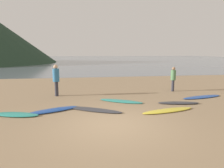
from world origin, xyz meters
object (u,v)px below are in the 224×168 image
surfboard_5 (179,103)px  surfboard_2 (94,110)px  person_2 (173,77)px  surfboard_4 (168,110)px  surfboard_6 (202,97)px  surfboard_0 (16,114)px  surfboard_1 (53,110)px  person_0 (56,78)px  surfboard_3 (121,101)px

surfboard_5 → surfboard_2: bearing=-164.3°
person_2 → surfboard_4: bearing=-131.4°
surfboard_2 → surfboard_4: bearing=17.9°
surfboard_6 → surfboard_0: bearing=178.0°
surfboard_1 → person_2: person_2 is taller
person_0 → surfboard_4: bearing=-113.4°
surfboard_1 → person_0: size_ratio=1.24×
surfboard_1 → person_0: (-0.21, 3.08, 1.03)m
surfboard_5 → person_0: bearing=165.3°
surfboard_1 → surfboard_2: bearing=-29.3°
surfboard_3 → surfboard_5: size_ratio=1.14×
surfboard_6 → person_2: 2.32m
surfboard_4 → surfboard_6: size_ratio=0.96×
surfboard_0 → surfboard_1: (1.39, 0.38, 0.00)m
surfboard_2 → surfboard_4: surfboard_4 is taller
surfboard_2 → person_2: (5.37, 3.53, 0.90)m
surfboard_5 → surfboard_6: size_ratio=0.78×
surfboard_0 → surfboard_5: 7.41m
surfboard_1 → surfboard_5: (5.98, 0.35, -0.00)m
surfboard_0 → surfboard_6: 9.50m
surfboard_6 → person_0: person_0 is taller
surfboard_3 → surfboard_6: (4.70, 0.24, 0.00)m
surfboard_3 → surfboard_0: bearing=-131.9°
surfboard_0 → person_2: person_2 is taller
surfboard_2 → surfboard_3: surfboard_2 is taller
surfboard_3 → surfboard_4: bearing=-19.4°
surfboard_0 → surfboard_1: 1.45m
surfboard_4 → surfboard_6: surfboard_4 is taller
person_0 → surfboard_1: bearing=-162.8°
surfboard_0 → surfboard_6: (9.33, 1.80, -0.01)m
surfboard_0 → person_0: bearing=86.4°
surfboard_3 → surfboard_5: bearing=12.7°
surfboard_1 → surfboard_4: 4.98m
surfboard_0 → surfboard_2: bearing=19.8°
surfboard_6 → person_0: 8.37m
surfboard_0 → surfboard_4: size_ratio=0.76×
surfboard_2 → surfboard_5: bearing=35.5°
surfboard_1 → surfboard_4: (4.92, -0.76, -0.01)m
surfboard_3 → person_0: (-3.44, 1.90, 1.04)m
surfboard_1 → person_0: person_0 is taller
surfboard_1 → person_2: bearing=0.9°
surfboard_4 → surfboard_6: 3.71m
surfboard_2 → surfboard_3: (1.49, 1.32, -0.00)m
surfboard_5 → surfboard_6: 2.23m
person_2 → surfboard_5: bearing=-124.1°
surfboard_3 → surfboard_4: surfboard_4 is taller
surfboard_1 → surfboard_4: surfboard_1 is taller
surfboard_6 → person_2: bearing=99.6°
surfboard_4 → surfboard_5: surfboard_5 is taller
surfboard_0 → surfboard_4: surfboard_0 is taller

